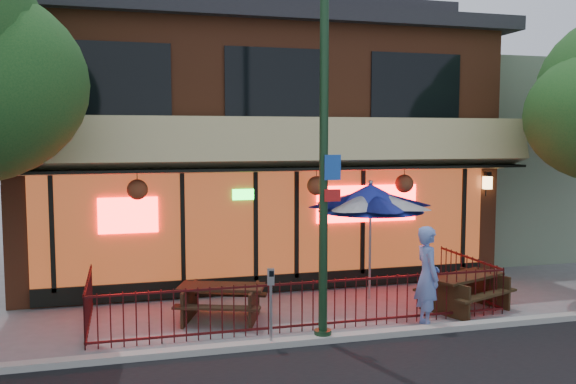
{
  "coord_description": "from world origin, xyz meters",
  "views": [
    {
      "loc": [
        -3.46,
        -10.78,
        3.76
      ],
      "look_at": [
        -0.02,
        2.0,
        2.54
      ],
      "focal_mm": 38.0,
      "sensor_mm": 36.0,
      "label": 1
    }
  ],
  "objects_px": {
    "picnic_table_right": "(465,287)",
    "parking_meter_near": "(271,294)",
    "patio_umbrella": "(371,198)",
    "pedestrian": "(427,276)",
    "picnic_table_left": "(222,298)",
    "street_light": "(324,170)"
  },
  "relations": [
    {
      "from": "parking_meter_near",
      "to": "street_light",
      "type": "bearing_deg",
      "value": 4.42
    },
    {
      "from": "picnic_table_left",
      "to": "picnic_table_right",
      "type": "bearing_deg",
      "value": -6.41
    },
    {
      "from": "pedestrian",
      "to": "parking_meter_near",
      "type": "distance_m",
      "value": 3.29
    },
    {
      "from": "picnic_table_left",
      "to": "parking_meter_near",
      "type": "relative_size",
      "value": 1.45
    },
    {
      "from": "patio_umbrella",
      "to": "pedestrian",
      "type": "distance_m",
      "value": 2.6
    },
    {
      "from": "picnic_table_left",
      "to": "patio_umbrella",
      "type": "distance_m",
      "value": 4.11
    },
    {
      "from": "picnic_table_right",
      "to": "parking_meter_near",
      "type": "xyz_separation_m",
      "value": [
        -4.6,
        -1.18,
        0.46
      ]
    },
    {
      "from": "pedestrian",
      "to": "parking_meter_near",
      "type": "height_order",
      "value": "pedestrian"
    },
    {
      "from": "picnic_table_right",
      "to": "parking_meter_near",
      "type": "relative_size",
      "value": 1.52
    },
    {
      "from": "street_light",
      "to": "pedestrian",
      "type": "xyz_separation_m",
      "value": [
        2.26,
        0.29,
        -2.15
      ]
    },
    {
      "from": "pedestrian",
      "to": "parking_meter_near",
      "type": "relative_size",
      "value": 1.4
    },
    {
      "from": "street_light",
      "to": "patio_umbrella",
      "type": "relative_size",
      "value": 2.54
    },
    {
      "from": "picnic_table_left",
      "to": "parking_meter_near",
      "type": "xyz_separation_m",
      "value": [
        0.61,
        -1.77,
        0.48
      ]
    },
    {
      "from": "picnic_table_right",
      "to": "pedestrian",
      "type": "height_order",
      "value": "pedestrian"
    },
    {
      "from": "picnic_table_right",
      "to": "patio_umbrella",
      "type": "distance_m",
      "value": 2.83
    },
    {
      "from": "pedestrian",
      "to": "street_light",
      "type": "bearing_deg",
      "value": 103.66
    },
    {
      "from": "patio_umbrella",
      "to": "pedestrian",
      "type": "bearing_deg",
      "value": -82.16
    },
    {
      "from": "street_light",
      "to": "pedestrian",
      "type": "bearing_deg",
      "value": 7.4
    },
    {
      "from": "picnic_table_left",
      "to": "parking_meter_near",
      "type": "height_order",
      "value": "parking_meter_near"
    },
    {
      "from": "parking_meter_near",
      "to": "patio_umbrella",
      "type": "bearing_deg",
      "value": 40.91
    },
    {
      "from": "pedestrian",
      "to": "parking_meter_near",
      "type": "xyz_separation_m",
      "value": [
        -3.26,
        -0.37,
        -0.04
      ]
    },
    {
      "from": "picnic_table_left",
      "to": "street_light",
      "type": "bearing_deg",
      "value": -46.32
    }
  ]
}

